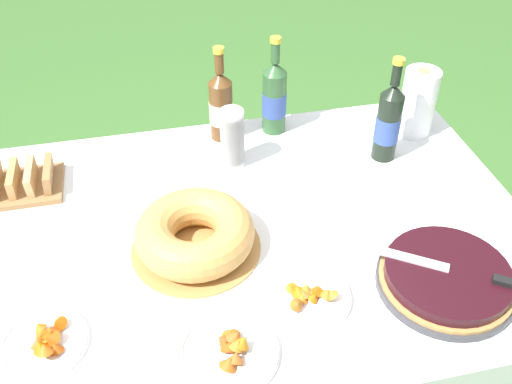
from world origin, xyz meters
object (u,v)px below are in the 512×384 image
cider_bottle_amber (221,105)px  juice_bottle_red (388,122)px  snack_plate_right (309,295)px  cider_bottle_green (274,97)px  berry_tart (446,278)px  bread_board (15,183)px  bundt_cake (195,234)px  paper_towel_roll (418,103)px  serving_knife (463,271)px  snack_plate_left (45,341)px  cup_stack (232,138)px  snack_plate_near (230,350)px

cider_bottle_amber → juice_bottle_red: 0.51m
juice_bottle_red → snack_plate_right: 0.64m
cider_bottle_green → cider_bottle_amber: size_ratio=1.04×
berry_tart → bread_board: bread_board is taller
bundt_cake → paper_towel_roll: 0.86m
serving_knife → snack_plate_left: (-0.95, 0.05, -0.05)m
cider_bottle_amber → serving_knife: bearing=-60.2°
cider_bottle_amber → snack_plate_right: 0.72m
berry_tart → cider_bottle_green: cider_bottle_green is taller
cider_bottle_amber → paper_towel_roll: (0.61, -0.11, -0.01)m
paper_towel_roll → serving_knife: bearing=-105.4°
serving_knife → cup_stack: 0.74m
juice_bottle_red → snack_plate_right: bearing=-128.0°
berry_tart → bundt_cake: 0.62m
juice_bottle_red → bread_board: 1.10m
snack_plate_near → bread_board: 0.84m
snack_plate_right → paper_towel_roll: size_ratio=0.90×
bundt_cake → snack_plate_right: size_ratio=1.65×
bundt_cake → paper_towel_roll: size_ratio=1.49×
paper_towel_roll → cider_bottle_green: bearing=165.6°
cider_bottle_amber → bread_board: size_ratio=1.20×
cider_bottle_green → snack_plate_right: bearing=-97.3°
snack_plate_near → snack_plate_right: bearing=27.5°
serving_knife → cup_stack: (-0.43, 0.61, 0.03)m
berry_tart → serving_knife: 0.05m
cider_bottle_green → snack_plate_left: size_ratio=1.69×
snack_plate_left → bread_board: 0.58m
bundt_cake → bread_board: (-0.47, 0.35, -0.03)m
snack_plate_right → paper_towel_roll: paper_towel_roll is taller
bundt_cake → snack_plate_right: bundt_cake is taller
serving_knife → snack_plate_near: (-0.56, -0.06, -0.05)m
cider_bottle_green → berry_tart: bearing=-72.4°
paper_towel_roll → juice_bottle_red: bearing=-144.0°
serving_knife → snack_plate_left: serving_knife is taller
snack_plate_near → paper_towel_roll: (0.74, 0.71, 0.10)m
snack_plate_near → berry_tart: bearing=8.0°
berry_tart → cup_stack: bearing=124.4°
serving_knife → snack_plate_left: 0.95m
bundt_cake → bread_board: 0.59m
cup_stack → bread_board: size_ratio=0.73×
bundt_cake → cider_bottle_amber: cider_bottle_amber is taller
snack_plate_right → cup_stack: bearing=97.6°
paper_towel_roll → snack_plate_right: bearing=-131.6°
cup_stack → snack_plate_left: 0.76m
juice_bottle_red → bread_board: size_ratio=1.27×
juice_bottle_red → snack_plate_right: juice_bottle_red is taller
juice_bottle_red → snack_plate_left: 1.10m
serving_knife → juice_bottle_red: (0.03, 0.54, 0.06)m
bread_board → snack_plate_right: bearing=-38.7°
snack_plate_near → bundt_cake: bearing=94.9°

